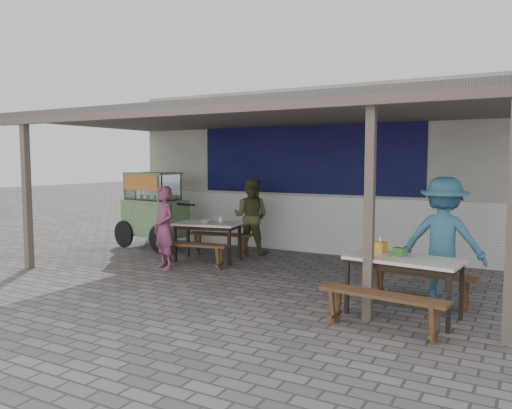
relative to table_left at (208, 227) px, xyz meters
The scene contains 17 objects.
ground 1.92m from the table_left, 37.86° to the right, with size 60.00×60.00×0.00m, color slate.
back_wall 3.04m from the table_left, 60.20° to the left, with size 9.00×1.28×3.50m.
warung_roof 2.51m from the table_left, ahead, with size 9.00×4.21×2.81m.
table_left is the anchor object (origin of this frame).
bench_left_street 0.75m from the table_left, 78.56° to the right, with size 1.36×0.54×0.45m.
bench_left_wall 0.75m from the table_left, 101.44° to the left, with size 1.36×0.54×0.45m.
table_right 4.46m from the table_left, 22.42° to the right, with size 1.44×0.85×0.75m.
bench_right_street 4.71m from the table_left, 30.56° to the right, with size 1.49×0.44×0.45m.
bench_right_wall 4.34m from the table_left, 13.57° to the right, with size 1.49×0.44×0.45m.
vendor_cart 2.05m from the table_left, 160.78° to the left, with size 2.18×1.04×1.69m.
patron_street_side 1.01m from the table_left, 105.72° to the right, with size 0.54×0.36×1.49m, color #7F395B.
patron_wall_side 1.14m from the table_left, 71.37° to the left, with size 0.77×0.60×1.58m, color brown.
patron_right_table 4.52m from the table_left, ahead, with size 1.12×0.64×1.73m, color teal.
tissue_box 4.07m from the table_left, 21.79° to the right, with size 0.14×0.14×0.14m, color gold.
donation_box 4.37m from the table_left, 21.77° to the right, with size 0.16×0.10×0.10m, color #3E7835.
condiment_jar 0.32m from the table_left, 62.03° to the left, with size 0.08×0.08×0.09m, color white.
condiment_bowl 0.14m from the table_left, 155.31° to the left, with size 0.18×0.18×0.04m, color silver.
Camera 1 is at (4.07, -6.81, 1.94)m, focal length 35.00 mm.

